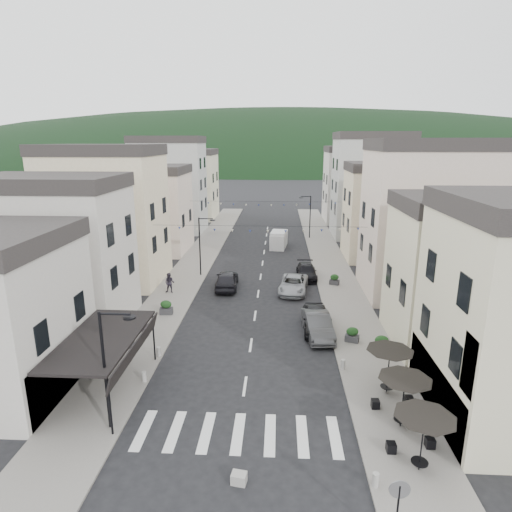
% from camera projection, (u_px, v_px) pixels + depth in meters
% --- Properties ---
extents(ground, '(700.00, 700.00, 0.00)m').
position_uv_depth(ground, '(234.00, 464.00, 18.11)').
color(ground, black).
rests_on(ground, ground).
extents(sidewalk_left, '(4.00, 76.00, 0.12)m').
position_uv_depth(sidewalk_left, '(198.00, 259.00, 49.35)').
color(sidewalk_left, slate).
rests_on(sidewalk_left, ground).
extents(sidewalk_right, '(4.00, 76.00, 0.12)m').
position_uv_depth(sidewalk_right, '(329.00, 261.00, 48.56)').
color(sidewalk_right, slate).
rests_on(sidewalk_right, ground).
extents(hill_backdrop, '(640.00, 360.00, 70.00)m').
position_uv_depth(hill_backdrop, '(277.00, 160.00, 307.39)').
color(hill_backdrop, black).
rests_on(hill_backdrop, ground).
extents(boutique_awning, '(3.77, 7.50, 3.28)m').
position_uv_depth(boutique_awning, '(106.00, 340.00, 22.51)').
color(boutique_awning, black).
rests_on(boutique_awning, ground).
extents(buildings_row_left, '(10.20, 54.16, 14.00)m').
position_uv_depth(buildings_row_left, '(150.00, 200.00, 53.69)').
color(buildings_row_left, beige).
rests_on(buildings_row_left, ground).
extents(buildings_row_right, '(10.20, 54.16, 14.50)m').
position_uv_depth(buildings_row_right, '(386.00, 201.00, 51.00)').
color(buildings_row_right, beige).
rests_on(buildings_row_right, ground).
extents(cafe_terrace, '(2.50, 8.10, 2.53)m').
position_uv_depth(cafe_terrace, '(405.00, 384.00, 19.80)').
color(cafe_terrace, black).
rests_on(cafe_terrace, ground).
extents(streetlamp_left_near, '(1.70, 0.56, 6.00)m').
position_uv_depth(streetlamp_left_near, '(110.00, 359.00, 19.39)').
color(streetlamp_left_near, black).
rests_on(streetlamp_left_near, ground).
extents(streetlamp_left_far, '(1.70, 0.56, 6.00)m').
position_uv_depth(streetlamp_left_far, '(202.00, 240.00, 42.53)').
color(streetlamp_left_far, black).
rests_on(streetlamp_left_far, ground).
extents(streetlamp_right_far, '(1.70, 0.56, 6.00)m').
position_uv_depth(streetlamp_right_far, '(308.00, 212.00, 59.28)').
color(streetlamp_right_far, black).
rests_on(streetlamp_right_far, ground).
extents(traffic_sign, '(0.70, 0.07, 2.70)m').
position_uv_depth(traffic_sign, '(399.00, 500.00, 13.93)').
color(traffic_sign, black).
rests_on(traffic_sign, ground).
extents(bollards, '(11.66, 10.26, 0.60)m').
position_uv_depth(bollards, '(244.00, 384.00, 23.31)').
color(bollards, gray).
rests_on(bollards, ground).
extents(bunting_near, '(19.00, 0.28, 0.62)m').
position_uv_depth(bunting_near, '(259.00, 230.00, 37.86)').
color(bunting_near, black).
rests_on(bunting_near, ground).
extents(bunting_far, '(19.00, 0.28, 0.62)m').
position_uv_depth(bunting_far, '(265.00, 204.00, 53.29)').
color(bunting_far, black).
rests_on(bunting_far, ground).
extents(parked_car_a, '(2.05, 5.00, 1.70)m').
position_uv_depth(parked_car_a, '(317.00, 319.00, 30.76)').
color(parked_car_a, black).
rests_on(parked_car_a, ground).
extents(parked_car_b, '(2.15, 4.98, 1.59)m').
position_uv_depth(parked_car_b, '(318.00, 325.00, 29.94)').
color(parked_car_b, '#37373A').
rests_on(parked_car_b, ground).
extents(parked_car_c, '(3.04, 5.47, 1.45)m').
position_uv_depth(parked_car_c, '(293.00, 284.00, 38.70)').
color(parked_car_c, '#919499').
rests_on(parked_car_c, ground).
extents(parked_car_d, '(1.98, 4.69, 1.35)m').
position_uv_depth(parked_car_d, '(307.00, 271.00, 42.65)').
color(parked_car_d, black).
rests_on(parked_car_d, ground).
extents(parked_car_e, '(2.20, 5.04, 1.69)m').
position_uv_depth(parked_car_e, '(227.00, 279.00, 39.67)').
color(parked_car_e, black).
rests_on(parked_car_e, ground).
extents(delivery_van, '(2.34, 4.77, 2.20)m').
position_uv_depth(delivery_van, '(279.00, 239.00, 54.97)').
color(delivery_van, silver).
rests_on(delivery_van, ground).
extents(pedestrian_a, '(0.77, 0.66, 1.79)m').
position_uv_depth(pedestrian_a, '(145.00, 324.00, 29.57)').
color(pedestrian_a, black).
rests_on(pedestrian_a, sidewalk_left).
extents(pedestrian_b, '(0.92, 0.74, 1.82)m').
position_uv_depth(pedestrian_b, '(170.00, 283.00, 38.10)').
color(pedestrian_b, '#26212C').
rests_on(pedestrian_b, sidewalk_left).
extents(concrete_block_b, '(0.66, 0.54, 0.45)m').
position_uv_depth(concrete_block_b, '(239.00, 478.00, 17.07)').
color(concrete_block_b, gray).
rests_on(concrete_block_b, ground).
extents(planter_la, '(1.02, 0.65, 1.07)m').
position_uv_depth(planter_la, '(126.00, 339.00, 28.10)').
color(planter_la, '#2D2D30').
rests_on(planter_la, sidewalk_left).
extents(planter_lb, '(1.05, 0.65, 1.12)m').
position_uv_depth(planter_lb, '(166.00, 307.00, 33.46)').
color(planter_lb, '#2F2E31').
rests_on(planter_lb, sidewalk_left).
extents(planter_ra, '(1.05, 0.62, 1.13)m').
position_uv_depth(planter_ra, '(381.00, 344.00, 27.40)').
color(planter_ra, '#2F2E31').
rests_on(planter_ra, sidewalk_right).
extents(planter_rb, '(1.03, 0.77, 1.03)m').
position_uv_depth(planter_rb, '(352.00, 335.00, 28.85)').
color(planter_rb, '#313134').
rests_on(planter_rb, sidewalk_right).
extents(planter_rc, '(1.01, 0.76, 1.01)m').
position_uv_depth(planter_rc, '(334.00, 279.00, 40.40)').
color(planter_rc, '#303033').
rests_on(planter_rc, sidewalk_right).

